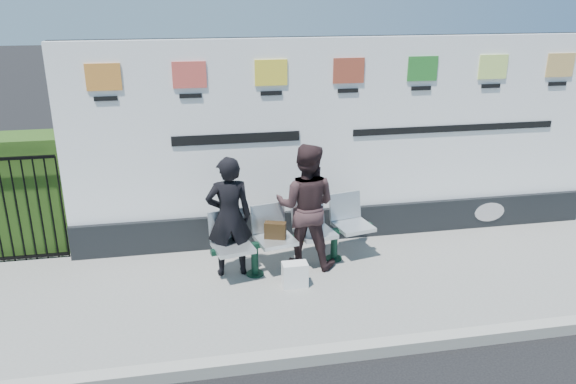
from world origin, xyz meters
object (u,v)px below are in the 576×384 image
(bench, at_px, (296,251))
(woman_right, at_px, (306,206))
(billboard, at_px, (344,155))
(woman_left, at_px, (229,217))

(bench, bearing_deg, woman_right, 8.36)
(billboard, relative_size, woman_right, 4.61)
(bench, height_order, woman_left, woman_left)
(billboard, bearing_deg, woman_left, -152.89)
(billboard, distance_m, woman_right, 1.22)
(woman_right, bearing_deg, bench, 41.56)
(woman_left, distance_m, woman_right, 1.05)
(woman_right, bearing_deg, woman_left, 25.29)
(bench, relative_size, woman_left, 1.38)
(bench, bearing_deg, billboard, 32.87)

